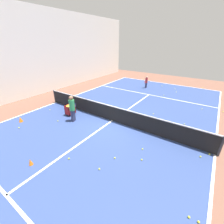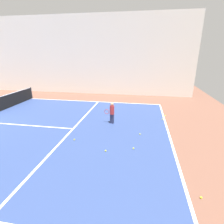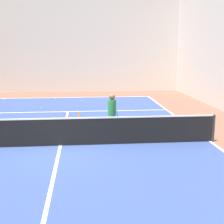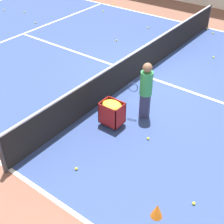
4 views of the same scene
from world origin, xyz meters
The scene contains 40 objects.
ground_plane centered at (0.00, 0.00, 0.00)m, with size 32.75×32.75×0.00m, color brown.
court_playing_area centered at (0.00, 0.00, 0.00)m, with size 11.27×22.67×0.00m.
line_baseline_near centered at (0.00, -11.33, 0.01)m, with size 11.27×0.10×0.00m, color white.
line_sideline_left centered at (-5.63, 0.00, 0.01)m, with size 0.10×22.67×0.00m, color white.
line_sideline_right centered at (5.63, 0.00, 0.01)m, with size 0.10×22.67×0.00m, color white.
line_service_near centered at (0.00, -6.23, 0.01)m, with size 11.27×0.10×0.00m, color white.
line_service_far centered at (0.00, 6.23, 0.01)m, with size 11.27×0.10×0.00m, color white.
line_centre_service centered at (0.00, 0.00, 0.01)m, with size 0.10×12.47×0.00m, color white.
hall_enclosure_right centered at (8.75, 0.00, 3.67)m, with size 0.15×29.05×7.34m.
tennis_net centered at (0.00, 0.00, 0.54)m, with size 11.57×0.10×1.04m.
player_near_baseline centered at (1.16, -8.19, 0.73)m, with size 0.30×0.60×1.28m.
coach_at_net centered at (2.02, 1.39, 0.97)m, with size 0.41×0.67×1.69m.
ball_cart centered at (2.86, 0.89, 0.51)m, with size 0.47×0.59×0.74m.
training_cone_0 centered at (4.69, 3.37, 0.17)m, with size 0.24×0.24×0.34m, color orange.
training_cone_1 centered at (0.64, 5.01, 0.15)m, with size 0.17×0.17×0.29m, color orange.
tennis_ball_0 centered at (-5.14, 3.56, 0.04)m, with size 0.07×0.07×0.07m, color yellow.
tennis_ball_1 centered at (2.27, -11.20, 0.04)m, with size 0.07×0.07×0.07m, color yellow.
tennis_ball_2 centered at (-5.10, 0.55, 0.04)m, with size 0.07×0.07×0.07m, color yellow.
tennis_ball_5 centered at (-5.42, 0.14, 0.04)m, with size 0.07×0.07×0.07m, color yellow.
tennis_ball_6 centered at (3.99, 3.84, 0.04)m, with size 0.07×0.07×0.07m, color yellow.
tennis_ball_7 centered at (5.48, -4.72, 0.04)m, with size 0.07×0.07×0.07m, color yellow.
tennis_ball_9 centered at (-1.23, -6.79, 0.04)m, with size 0.07×0.07×0.07m, color yellow.
tennis_ball_10 centered at (-1.96, -8.47, 0.04)m, with size 0.07×0.07×0.07m, color yellow.
tennis_ball_11 centered at (4.72, 1.25, 0.04)m, with size 0.07×0.07×0.07m, color yellow.
tennis_ball_12 centered at (-5.86, -5.59, 0.04)m, with size 0.07×0.07×0.07m, color yellow.
tennis_ball_14 centered at (-1.86, -2.41, 0.04)m, with size 0.07×0.07×0.07m, color yellow.
tennis_ball_15 centered at (-0.09, -9.87, 0.04)m, with size 0.07×0.07×0.07m, color yellow.
tennis_ball_18 centered at (-2.03, 2.76, 0.04)m, with size 0.07×0.07×0.07m, color yellow.
tennis_ball_20 centered at (-5.39, 3.54, 0.04)m, with size 0.07×0.07×0.07m, color yellow.
tennis_ball_21 centered at (-2.78, 1.52, 0.04)m, with size 0.07×0.07×0.07m, color yellow.
tennis_ball_22 centered at (-0.41, 3.91, 0.04)m, with size 0.07×0.07×0.07m, color yellow.
tennis_ball_23 centered at (2.80, 2.02, 0.04)m, with size 0.07×0.07×0.07m, color yellow.
tennis_ball_25 centered at (-3.95, -11.69, 0.04)m, with size 0.07×0.07×0.07m, color yellow.
tennis_ball_26 centered at (-1.87, 3.62, 0.04)m, with size 0.07×0.07×0.07m, color yellow.
tennis_ball_27 centered at (-3.05, 2.19, 0.04)m, with size 0.07×0.07×0.07m, color yellow.
tennis_ball_28 centered at (-3.35, -1.10, 0.04)m, with size 0.07×0.07×0.07m, color yellow.
tennis_ball_30 centered at (-3.93, -2.11, 0.04)m, with size 0.07×0.07×0.07m, color yellow.
tennis_ball_31 centered at (-1.57, -9.62, 0.04)m, with size 0.07×0.07×0.07m, color yellow.
tennis_ball_33 centered at (2.98, -11.45, 0.04)m, with size 0.07×0.07×0.07m, color yellow.
tennis_ball_34 centered at (-4.56, -5.25, 0.04)m, with size 0.07×0.07×0.07m, color yellow.
Camera 1 is at (-4.77, 6.96, 4.65)m, focal length 24.00 mm.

